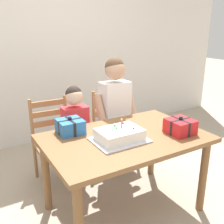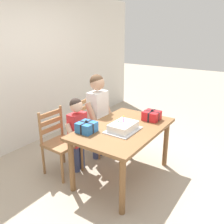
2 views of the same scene
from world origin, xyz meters
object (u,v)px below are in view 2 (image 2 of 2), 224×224
(dining_table, at_px, (123,134))
(gift_box_red_large, at_px, (152,116))
(child_older, at_px, (98,109))
(chair_right, at_px, (93,125))
(child_younger, at_px, (78,128))
(birthday_cake, at_px, (123,127))
(chair_left, at_px, (60,142))
(gift_box_beside_cake, at_px, (86,127))

(dining_table, distance_m, gift_box_red_large, 0.52)
(child_older, bearing_deg, chair_right, 62.14)
(gift_box_red_large, xyz_separation_m, chair_right, (-0.08, 1.00, -0.34))
(child_younger, bearing_deg, birthday_cake, -80.69)
(gift_box_red_large, bearing_deg, child_older, 102.70)
(dining_table, distance_m, chair_left, 0.91)
(gift_box_red_large, distance_m, child_younger, 1.05)
(birthday_cake, xyz_separation_m, child_younger, (-0.11, 0.67, -0.13))
(chair_left, height_order, child_older, child_older)
(child_younger, bearing_deg, dining_table, -71.99)
(birthday_cake, height_order, chair_right, birthday_cake)
(dining_table, bearing_deg, gift_box_red_large, -22.64)
(birthday_cake, height_order, gift_box_red_large, birthday_cake)
(gift_box_beside_cake, xyz_separation_m, chair_left, (0.00, 0.50, -0.34))
(child_younger, bearing_deg, chair_right, 18.41)
(chair_right, xyz_separation_m, child_younger, (-0.57, -0.19, 0.19))
(gift_box_red_large, distance_m, chair_left, 1.34)
(dining_table, xyz_separation_m, gift_box_red_large, (0.45, -0.19, 0.17))
(chair_right, bearing_deg, gift_box_red_large, -85.39)
(gift_box_red_large, relative_size, child_older, 0.17)
(dining_table, height_order, child_younger, child_younger)
(gift_box_red_large, height_order, child_older, child_older)
(gift_box_beside_cake, bearing_deg, gift_box_red_large, -30.70)
(gift_box_beside_cake, distance_m, child_younger, 0.39)
(chair_right, distance_m, child_older, 0.41)
(child_older, bearing_deg, birthday_cake, -118.40)
(dining_table, bearing_deg, gift_box_beside_cake, 141.16)
(birthday_cake, bearing_deg, gift_box_beside_cake, 128.78)
(gift_box_red_large, distance_m, child_older, 0.83)
(child_younger, bearing_deg, gift_box_beside_cake, -119.48)
(gift_box_beside_cake, height_order, chair_left, chair_left)
(dining_table, relative_size, chair_right, 1.50)
(chair_left, bearing_deg, chair_right, -0.01)
(birthday_cake, bearing_deg, chair_right, 61.72)
(dining_table, height_order, gift_box_red_large, gift_box_red_large)
(gift_box_beside_cake, xyz_separation_m, chair_right, (0.75, 0.50, -0.34))
(gift_box_red_large, xyz_separation_m, child_younger, (-0.65, 0.81, -0.15))
(birthday_cake, bearing_deg, child_older, 61.60)
(birthday_cake, xyz_separation_m, child_older, (0.36, 0.67, 0.02))
(gift_box_beside_cake, relative_size, child_older, 0.16)
(chair_left, bearing_deg, gift_box_red_large, -50.32)
(gift_box_beside_cake, xyz_separation_m, child_younger, (0.18, 0.31, -0.15))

